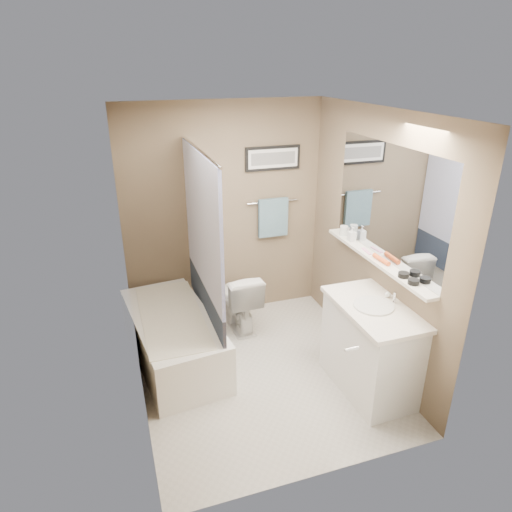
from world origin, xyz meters
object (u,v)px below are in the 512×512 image
object	(u,v)px
toilet	(239,299)
vanity	(370,349)
candle_bowl_near	(413,282)
hair_brush_front	(381,259)
candle_bowl_far	(404,275)
soap_bottle	(352,234)
bathtub	(173,338)
glass_jar	(344,231)

from	to	relation	value
toilet	vanity	size ratio (longest dim) A/B	0.75
candle_bowl_near	hair_brush_front	world-z (taller)	hair_brush_front
candle_bowl_far	soap_bottle	xyz separation A→B (m)	(0.00, 0.86, 0.05)
bathtub	toilet	distance (m)	0.88
toilet	bathtub	bearing A→B (deg)	24.28
bathtub	toilet	xyz separation A→B (m)	(0.78, 0.40, 0.09)
bathtub	hair_brush_front	xyz separation A→B (m)	(1.79, -0.70, 0.89)
candle_bowl_far	soap_bottle	bearing A→B (deg)	90.00
candle_bowl_near	vanity	bearing A→B (deg)	132.68
candle_bowl_near	soap_bottle	world-z (taller)	soap_bottle
bathtub	vanity	bearing A→B (deg)	-37.93
toilet	hair_brush_front	size ratio (longest dim) A/B	3.09
soap_bottle	vanity	bearing A→B (deg)	-103.19
toilet	vanity	distance (m)	1.58
glass_jar	hair_brush_front	bearing A→B (deg)	-90.00
candle_bowl_near	candle_bowl_far	bearing A→B (deg)	90.00
candle_bowl_far	bathtub	bearing A→B (deg)	150.13
toilet	soap_bottle	world-z (taller)	soap_bottle
toilet	candle_bowl_near	bearing A→B (deg)	120.10
bathtub	vanity	world-z (taller)	vanity
candle_bowl_far	candle_bowl_near	bearing A→B (deg)	-90.00
soap_bottle	candle_bowl_far	bearing A→B (deg)	-90.00
soap_bottle	toilet	bearing A→B (deg)	150.59
toilet	candle_bowl_far	distance (m)	1.91
bathtub	vanity	size ratio (longest dim) A/B	1.67
candle_bowl_far	soap_bottle	distance (m)	0.86
vanity	hair_brush_front	bearing A→B (deg)	52.62
glass_jar	soap_bottle	distance (m)	0.16
hair_brush_front	glass_jar	world-z (taller)	glass_jar
bathtub	toilet	bearing A→B (deg)	19.93
toilet	candle_bowl_far	size ratio (longest dim) A/B	7.54
glass_jar	vanity	bearing A→B (deg)	-101.03
glass_jar	soap_bottle	xyz separation A→B (m)	(0.00, -0.16, 0.02)
vanity	candle_bowl_far	distance (m)	0.76
candle_bowl_near	soap_bottle	size ratio (longest dim) A/B	0.62
toilet	hair_brush_front	bearing A→B (deg)	129.77
candle_bowl_near	hair_brush_front	xyz separation A→B (m)	(0.00, 0.46, 0.00)
vanity	hair_brush_front	size ratio (longest dim) A/B	4.09
candle_bowl_far	hair_brush_front	distance (m)	0.33
vanity	glass_jar	world-z (taller)	glass_jar
bathtub	glass_jar	bearing A→B (deg)	-7.30
toilet	candle_bowl_near	size ratio (longest dim) A/B	7.54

